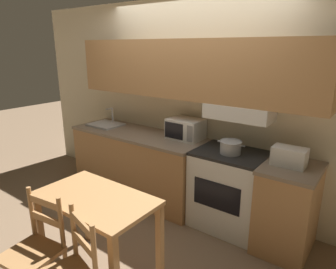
{
  "coord_description": "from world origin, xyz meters",
  "views": [
    {
      "loc": [
        1.95,
        -3.14,
        1.98
      ],
      "look_at": [
        0.05,
        -0.57,
        1.04
      ],
      "focal_mm": 32.0,
      "sensor_mm": 36.0,
      "label": 1
    }
  ],
  "objects": [
    {
      "name": "ground_plane",
      "position": [
        0.0,
        0.0,
        0.0
      ],
      "size": [
        16.0,
        16.0,
        0.0
      ],
      "primitive_type": "plane",
      "color": "#7F664C"
    },
    {
      "name": "wall_back",
      "position": [
        0.02,
        -0.07,
        1.49
      ],
      "size": [
        5.57,
        0.38,
        2.55
      ],
      "color": "beige",
      "rests_on": "ground_plane"
    },
    {
      "name": "chair_left_of_table",
      "position": [
        -0.06,
        -2.17,
        0.44
      ],
      "size": [
        0.42,
        0.42,
        0.89
      ],
      "rotation": [
        0.0,
        0.0,
        0.13
      ],
      "color": "#B27F4C",
      "rests_on": "ground_plane"
    },
    {
      "name": "toaster",
      "position": [
        1.29,
        -0.32,
        0.98
      ],
      "size": [
        0.32,
        0.19,
        0.18
      ],
      "color": "white",
      "rests_on": "lower_counter_right_stub"
    },
    {
      "name": "stove_range",
      "position": [
        0.69,
        -0.3,
        0.44
      ],
      "size": [
        0.75,
        0.61,
        0.89
      ],
      "color": "white",
      "rests_on": "ground_plane"
    },
    {
      "name": "lower_counter_main",
      "position": [
        -0.64,
        -0.32,
        0.44
      ],
      "size": [
        1.91,
        0.67,
        0.89
      ],
      "color": "tan",
      "rests_on": "ground_plane"
    },
    {
      "name": "dining_table",
      "position": [
        0.11,
        -1.68,
        0.64
      ],
      "size": [
        1.04,
        0.6,
        0.77
      ],
      "color": "#B27F4C",
      "rests_on": "ground_plane"
    },
    {
      "name": "lower_counter_right_stub",
      "position": [
        1.33,
        -0.32,
        0.44
      ],
      "size": [
        0.52,
        0.67,
        0.89
      ],
      "color": "tan",
      "rests_on": "ground_plane"
    },
    {
      "name": "cooking_pot",
      "position": [
        0.7,
        -0.34,
        0.96
      ],
      "size": [
        0.31,
        0.23,
        0.14
      ],
      "color": "#B7BABF",
      "rests_on": "stove_range"
    },
    {
      "name": "sink_basin",
      "position": [
        -1.25,
        -0.32,
        0.9
      ],
      "size": [
        0.45,
        0.37,
        0.24
      ],
      "color": "#B7BABF",
      "rests_on": "lower_counter_main"
    },
    {
      "name": "microwave",
      "position": [
        0.02,
        -0.18,
        1.01
      ],
      "size": [
        0.42,
        0.32,
        0.25
      ],
      "color": "white",
      "rests_on": "lower_counter_main"
    }
  ]
}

